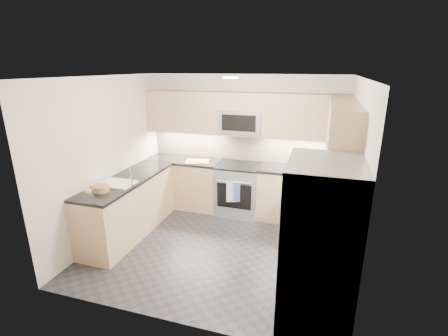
% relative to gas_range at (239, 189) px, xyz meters
% --- Properties ---
extents(floor, '(3.60, 3.20, 0.00)m').
position_rel_gas_range_xyz_m(floor, '(0.00, -1.28, -0.46)').
color(floor, black).
rests_on(floor, ground).
extents(ceiling, '(3.60, 3.20, 0.02)m').
position_rel_gas_range_xyz_m(ceiling, '(0.00, -1.28, 2.04)').
color(ceiling, beige).
rests_on(ceiling, wall_back).
extents(wall_back, '(3.60, 0.02, 2.50)m').
position_rel_gas_range_xyz_m(wall_back, '(0.00, 0.32, 0.79)').
color(wall_back, beige).
rests_on(wall_back, floor).
extents(wall_front, '(3.60, 0.02, 2.50)m').
position_rel_gas_range_xyz_m(wall_front, '(0.00, -2.88, 0.79)').
color(wall_front, beige).
rests_on(wall_front, floor).
extents(wall_left, '(0.02, 3.20, 2.50)m').
position_rel_gas_range_xyz_m(wall_left, '(-1.80, -1.28, 0.79)').
color(wall_left, beige).
rests_on(wall_left, floor).
extents(wall_right, '(0.02, 3.20, 2.50)m').
position_rel_gas_range_xyz_m(wall_right, '(1.80, -1.28, 0.79)').
color(wall_right, beige).
rests_on(wall_right, floor).
extents(base_cab_back_left, '(1.42, 0.60, 0.90)m').
position_rel_gas_range_xyz_m(base_cab_back_left, '(-1.09, 0.02, -0.01)').
color(base_cab_back_left, tan).
rests_on(base_cab_back_left, floor).
extents(base_cab_back_right, '(1.42, 0.60, 0.90)m').
position_rel_gas_range_xyz_m(base_cab_back_right, '(1.09, 0.02, -0.01)').
color(base_cab_back_right, tan).
rests_on(base_cab_back_right, floor).
extents(base_cab_right, '(0.60, 1.70, 0.90)m').
position_rel_gas_range_xyz_m(base_cab_right, '(1.50, -1.12, -0.01)').
color(base_cab_right, tan).
rests_on(base_cab_right, floor).
extents(base_cab_peninsula, '(0.60, 2.00, 0.90)m').
position_rel_gas_range_xyz_m(base_cab_peninsula, '(-1.50, -1.28, -0.01)').
color(base_cab_peninsula, tan).
rests_on(base_cab_peninsula, floor).
extents(countertop_back_left, '(1.42, 0.63, 0.04)m').
position_rel_gas_range_xyz_m(countertop_back_left, '(-1.09, 0.02, 0.47)').
color(countertop_back_left, black).
rests_on(countertop_back_left, base_cab_back_left).
extents(countertop_back_right, '(1.42, 0.63, 0.04)m').
position_rel_gas_range_xyz_m(countertop_back_right, '(1.09, 0.02, 0.47)').
color(countertop_back_right, black).
rests_on(countertop_back_right, base_cab_back_right).
extents(countertop_right, '(0.63, 1.70, 0.04)m').
position_rel_gas_range_xyz_m(countertop_right, '(1.50, -1.12, 0.47)').
color(countertop_right, black).
rests_on(countertop_right, base_cab_right).
extents(countertop_peninsula, '(0.63, 2.00, 0.04)m').
position_rel_gas_range_xyz_m(countertop_peninsula, '(-1.50, -1.28, 0.47)').
color(countertop_peninsula, black).
rests_on(countertop_peninsula, base_cab_peninsula).
extents(upper_cab_back, '(3.60, 0.35, 0.75)m').
position_rel_gas_range_xyz_m(upper_cab_back, '(0.00, 0.15, 1.37)').
color(upper_cab_back, tan).
rests_on(upper_cab_back, wall_back).
extents(upper_cab_right, '(0.35, 1.95, 0.75)m').
position_rel_gas_range_xyz_m(upper_cab_right, '(1.62, -1.00, 1.37)').
color(upper_cab_right, tan).
rests_on(upper_cab_right, wall_right).
extents(backsplash_back, '(3.60, 0.01, 0.51)m').
position_rel_gas_range_xyz_m(backsplash_back, '(0.00, 0.32, 0.74)').
color(backsplash_back, tan).
rests_on(backsplash_back, wall_back).
extents(backsplash_right, '(0.01, 2.30, 0.51)m').
position_rel_gas_range_xyz_m(backsplash_right, '(1.80, -0.82, 0.74)').
color(backsplash_right, tan).
rests_on(backsplash_right, wall_right).
extents(gas_range, '(0.76, 0.65, 0.91)m').
position_rel_gas_range_xyz_m(gas_range, '(0.00, 0.00, 0.00)').
color(gas_range, '#9C9DA3').
rests_on(gas_range, floor).
extents(range_cooktop, '(0.76, 0.65, 0.03)m').
position_rel_gas_range_xyz_m(range_cooktop, '(0.00, 0.00, 0.46)').
color(range_cooktop, black).
rests_on(range_cooktop, gas_range).
extents(oven_door_glass, '(0.62, 0.02, 0.45)m').
position_rel_gas_range_xyz_m(oven_door_glass, '(0.00, -0.33, -0.01)').
color(oven_door_glass, black).
rests_on(oven_door_glass, gas_range).
extents(oven_handle, '(0.60, 0.02, 0.02)m').
position_rel_gas_range_xyz_m(oven_handle, '(0.00, -0.35, 0.26)').
color(oven_handle, '#B2B5BA').
rests_on(oven_handle, gas_range).
extents(microwave, '(0.76, 0.40, 0.40)m').
position_rel_gas_range_xyz_m(microwave, '(0.00, 0.12, 1.24)').
color(microwave, gray).
rests_on(microwave, upper_cab_back).
extents(microwave_door, '(0.60, 0.01, 0.28)m').
position_rel_gas_range_xyz_m(microwave_door, '(0.00, -0.08, 1.24)').
color(microwave_door, black).
rests_on(microwave_door, microwave).
extents(refrigerator, '(0.70, 0.90, 1.80)m').
position_rel_gas_range_xyz_m(refrigerator, '(1.45, -2.43, 0.45)').
color(refrigerator, '#979A9F').
rests_on(refrigerator, floor).
extents(fridge_handle_left, '(0.02, 0.02, 1.20)m').
position_rel_gas_range_xyz_m(fridge_handle_left, '(1.08, -2.61, 0.49)').
color(fridge_handle_left, '#B2B5BA').
rests_on(fridge_handle_left, refrigerator).
extents(fridge_handle_right, '(0.02, 0.02, 1.20)m').
position_rel_gas_range_xyz_m(fridge_handle_right, '(1.08, -2.25, 0.49)').
color(fridge_handle_right, '#B2B5BA').
rests_on(fridge_handle_right, refrigerator).
extents(sink_basin, '(0.52, 0.38, 0.16)m').
position_rel_gas_range_xyz_m(sink_basin, '(-1.50, -1.53, 0.42)').
color(sink_basin, white).
rests_on(sink_basin, base_cab_peninsula).
extents(faucet, '(0.03, 0.03, 0.28)m').
position_rel_gas_range_xyz_m(faucet, '(-1.24, -1.53, 0.62)').
color(faucet, silver).
rests_on(faucet, countertop_peninsula).
extents(utensil_bowl, '(0.32, 0.32, 0.16)m').
position_rel_gas_range_xyz_m(utensil_bowl, '(1.46, -0.02, 0.56)').
color(utensil_bowl, green).
rests_on(utensil_bowl, countertop_back_right).
extents(cutting_board, '(0.49, 0.40, 0.01)m').
position_rel_gas_range_xyz_m(cutting_board, '(-0.78, -0.07, 0.49)').
color(cutting_board, orange).
rests_on(cutting_board, countertop_back_left).
extents(fruit_basket, '(0.30, 0.30, 0.08)m').
position_rel_gas_range_xyz_m(fruit_basket, '(-1.53, -1.84, 0.53)').
color(fruit_basket, '#A3774C').
rests_on(fruit_basket, countertop_peninsula).
extents(fruit_apple, '(0.08, 0.08, 0.08)m').
position_rel_gas_range_xyz_m(fruit_apple, '(-1.52, -2.06, 0.60)').
color(fruit_apple, '#A81331').
rests_on(fruit_apple, fruit_basket).
extents(fruit_pear, '(0.08, 0.08, 0.08)m').
position_rel_gas_range_xyz_m(fruit_pear, '(-1.50, -2.14, 0.60)').
color(fruit_pear, '#6EC755').
rests_on(fruit_pear, fruit_basket).
extents(dish_towel_check, '(0.20, 0.08, 0.38)m').
position_rel_gas_range_xyz_m(dish_towel_check, '(-0.02, -0.37, 0.10)').
color(dish_towel_check, silver).
rests_on(dish_towel_check, oven_handle).
extents(dish_towel_blue, '(0.18, 0.04, 0.33)m').
position_rel_gas_range_xyz_m(dish_towel_blue, '(0.03, -0.37, 0.10)').
color(dish_towel_blue, '#38559A').
rests_on(dish_towel_blue, oven_handle).
extents(fruit_orange, '(0.07, 0.07, 0.07)m').
position_rel_gas_range_xyz_m(fruit_orange, '(-1.52, -2.15, 0.60)').
color(fruit_orange, orange).
rests_on(fruit_orange, fruit_basket).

